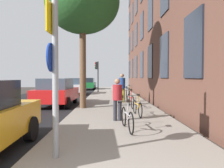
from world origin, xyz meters
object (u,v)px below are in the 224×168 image
object	(u,v)px
pedestrian_0	(117,97)
car_2	(75,86)
tree_near	(83,3)
car_1	(57,92)
sign_post	(54,58)
bicycle_2	(130,100)
bicycle_0	(127,118)
pedestrian_1	(122,86)
bicycle_4	(126,94)
car_3	(88,84)
traffic_light	(97,71)
bicycle_5	(129,91)
bicycle_3	(119,96)
bicycle_1	(137,107)

from	to	relation	value
pedestrian_0	car_2	xyz separation A→B (m)	(-3.65, 13.22, -0.16)
tree_near	car_1	distance (m)	5.22
tree_near	car_2	distance (m)	11.16
sign_post	bicycle_2	distance (m)	7.45
tree_near	bicycle_0	xyz separation A→B (m)	(1.88, -4.68, -5.02)
pedestrian_1	bicycle_4	bearing A→B (deg)	78.89
car_3	pedestrian_1	bearing A→B (deg)	-77.11
traffic_light	pedestrian_1	distance (m)	10.22
bicycle_4	bicycle_5	world-z (taller)	bicycle_5
bicycle_3	car_2	distance (m)	8.42
traffic_light	car_2	distance (m)	3.52
traffic_light	bicycle_3	distance (m)	10.19
bicycle_5	pedestrian_0	distance (m)	10.71
traffic_light	bicycle_0	bearing A→B (deg)	-83.87
pedestrian_0	car_2	distance (m)	13.72
bicycle_0	tree_near	bearing A→B (deg)	111.88
bicycle_0	pedestrian_1	size ratio (longest dim) A/B	0.92
sign_post	car_2	world-z (taller)	sign_post
bicycle_4	car_1	xyz separation A→B (m)	(-4.40, -3.31, 0.37)
bicycle_0	bicycle_3	bearing A→B (deg)	89.40
traffic_light	bicycle_5	world-z (taller)	traffic_light
traffic_light	car_1	bearing A→B (deg)	-99.48
bicycle_3	car_1	distance (m)	3.82
car_2	pedestrian_0	bearing A→B (deg)	-74.57
car_1	car_3	xyz separation A→B (m)	(0.28, 16.67, -0.00)
traffic_light	bicycle_2	xyz separation A→B (m)	(2.42, -12.22, -1.90)
sign_post	bicycle_1	bearing A→B (deg)	63.80
bicycle_1	bicycle_0	bearing A→B (deg)	-104.68
pedestrian_0	car_3	size ratio (longest dim) A/B	0.38
bicycle_3	bicycle_2	bearing A→B (deg)	-77.89
bicycle_1	pedestrian_0	distance (m)	1.42
sign_post	bicycle_2	bearing A→B (deg)	72.44
bicycle_1	pedestrian_0	world-z (taller)	pedestrian_0
bicycle_3	pedestrian_1	world-z (taller)	pedestrian_1
pedestrian_0	bicycle_0	bearing A→B (deg)	-80.62
traffic_light	bicycle_0	distance (m)	17.23
bicycle_5	traffic_light	bearing A→B (deg)	121.28
traffic_light	bicycle_5	size ratio (longest dim) A/B	2.08
tree_near	bicycle_0	bearing A→B (deg)	-68.12
sign_post	bicycle_5	size ratio (longest dim) A/B	2.23
bicycle_1	bicycle_3	xyz separation A→B (m)	(-0.55, 4.80, 0.03)
car_1	bicycle_4	bearing A→B (deg)	36.95
sign_post	traffic_light	world-z (taller)	sign_post
pedestrian_0	sign_post	bearing A→B (deg)	-111.20
tree_near	bicycle_5	bearing A→B (deg)	67.03
tree_near	traffic_light	bearing A→B (deg)	89.76
bicycle_1	bicycle_3	world-z (taller)	bicycle_3
bicycle_4	car_3	world-z (taller)	car_3
bicycle_2	car_2	world-z (taller)	car_2
bicycle_1	bicycle_4	bearing A→B (deg)	88.80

